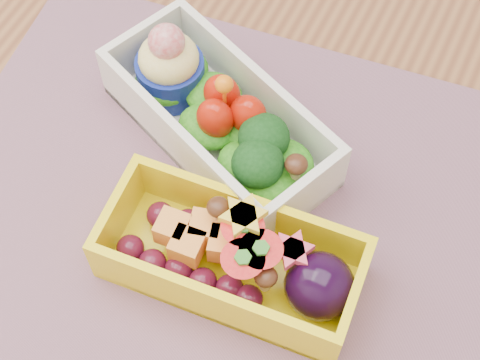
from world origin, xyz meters
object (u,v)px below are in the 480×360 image
at_px(bento_white, 218,116).
at_px(bento_yellow, 237,259).
at_px(placemat, 228,207).
at_px(table, 239,232).

distance_m(bento_white, bento_yellow, 0.12).
bearing_deg(bento_yellow, placemat, 118.77).
xyz_separation_m(table, bento_white, (-0.03, 0.02, 0.13)).
relative_size(table, bento_white, 5.74).
height_order(placemat, bento_yellow, bento_yellow).
bearing_deg(table, placemat, -79.31).
relative_size(placemat, bento_yellow, 2.41).
height_order(placemat, bento_white, bento_white).
bearing_deg(placemat, bento_white, 122.59).
bearing_deg(bento_yellow, bento_white, 118.68).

